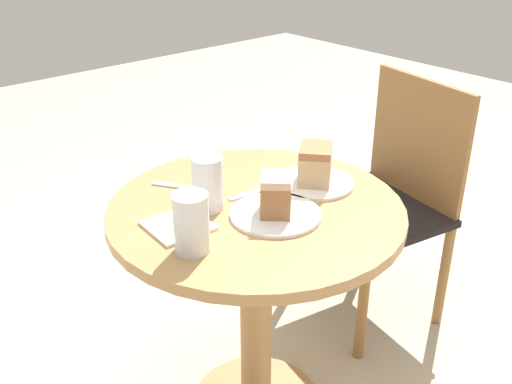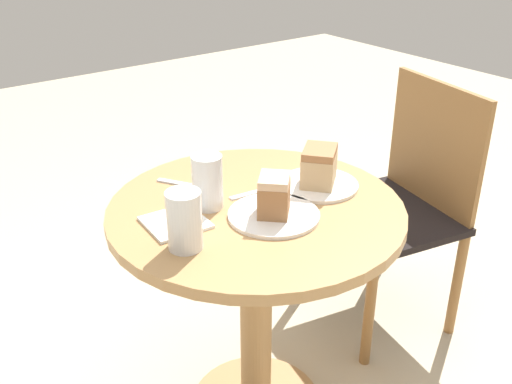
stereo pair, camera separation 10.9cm
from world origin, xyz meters
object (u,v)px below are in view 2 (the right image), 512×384
(glass_lemonade, at_px, (185,223))
(glass_water, at_px, (208,184))
(chair, at_px, (400,200))
(cake_slice_near, at_px, (274,195))
(plate_far, at_px, (318,185))
(plate_near, at_px, (274,215))
(cake_slice_far, at_px, (319,166))

(glass_lemonade, relative_size, glass_water, 0.99)
(chair, height_order, cake_slice_near, chair)
(glass_water, bearing_deg, chair, 92.02)
(chair, height_order, glass_water, chair)
(plate_far, distance_m, glass_water, 0.33)
(chair, xyz_separation_m, glass_water, (0.03, -0.82, 0.31))
(chair, relative_size, plate_near, 3.79)
(plate_far, bearing_deg, cake_slice_far, -90.00)
(glass_lemonade, bearing_deg, plate_far, 96.86)
(chair, xyz_separation_m, cake_slice_far, (0.11, -0.51, 0.31))
(cake_slice_near, bearing_deg, plate_near, -14.46)
(chair, distance_m, plate_near, 0.78)
(plate_far, xyz_separation_m, cake_slice_far, (0.00, -0.00, 0.06))
(cake_slice_far, xyz_separation_m, glass_lemonade, (0.06, -0.46, 0.00))
(plate_far, bearing_deg, glass_lemonade, -83.14)
(glass_lemonade, bearing_deg, cake_slice_far, 96.86)
(plate_far, height_order, cake_slice_far, cake_slice_far)
(chair, xyz_separation_m, plate_near, (0.17, -0.72, 0.25))
(plate_far, bearing_deg, glass_water, -104.79)
(cake_slice_far, height_order, glass_lemonade, glass_lemonade)
(plate_near, height_order, glass_water, glass_water)
(plate_near, distance_m, glass_water, 0.19)
(cake_slice_far, bearing_deg, glass_water, -104.79)
(chair, relative_size, plate_far, 3.96)
(glass_lemonade, bearing_deg, plate_near, 88.19)
(chair, distance_m, glass_lemonade, 1.03)
(plate_near, bearing_deg, cake_slice_near, 165.54)
(plate_far, bearing_deg, chair, 102.27)
(plate_far, bearing_deg, cake_slice_near, -72.98)
(cake_slice_far, bearing_deg, plate_near, -72.98)
(chair, bearing_deg, plate_far, -66.42)
(plate_near, distance_m, glass_lemonade, 0.26)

